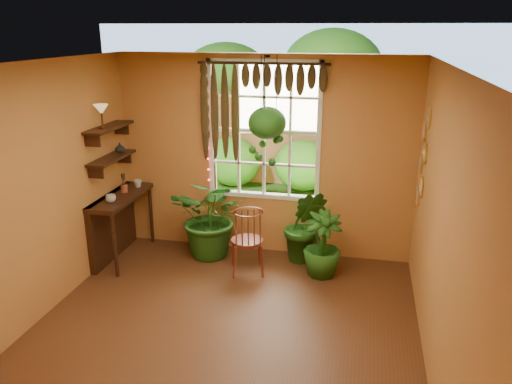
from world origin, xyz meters
TOP-DOWN VIEW (x-y plane):
  - floor at (0.00, 0.00)m, footprint 4.50×4.50m
  - ceiling at (0.00, 0.00)m, footprint 4.50×4.50m
  - wall_back at (0.00, 2.25)m, footprint 4.00×0.00m
  - wall_left at (-2.00, 0.00)m, footprint 0.00×4.50m
  - wall_right at (2.00, 0.00)m, footprint 0.00×4.50m
  - window at (0.00, 2.28)m, footprint 1.52×0.10m
  - valance_vine at (-0.08, 2.16)m, footprint 1.70×0.12m
  - string_lights at (-0.76, 2.19)m, footprint 0.03×0.03m
  - wall_plates at (1.98, 1.79)m, footprint 0.04×0.32m
  - counter_ledge at (-1.91, 1.60)m, footprint 0.40×1.20m
  - shelf_lower at (-1.88, 1.60)m, footprint 0.25×0.90m
  - shelf_upper at (-1.88, 1.60)m, footprint 0.25×0.90m
  - backyard at (0.24, 6.87)m, footprint 14.00×10.00m
  - windsor_chair at (-0.05, 1.52)m, footprint 0.51×0.53m
  - potted_plant_left at (-0.63, 1.90)m, footprint 1.16×1.04m
  - potted_plant_mid at (0.61, 2.01)m, footprint 0.57×0.46m
  - potted_plant_right at (0.88, 1.65)m, footprint 0.58×0.58m
  - hanging_basket at (0.10, 1.97)m, footprint 0.48×0.48m
  - cup_a at (-1.78, 1.31)m, footprint 0.15×0.15m
  - cup_b at (-1.72, 1.97)m, footprint 0.13×0.13m
  - brush_jar at (-1.80, 1.72)m, footprint 0.09×0.09m
  - shelf_vase at (-1.87, 1.83)m, footprint 0.16×0.16m
  - tiffany_lamp at (-1.86, 1.42)m, footprint 0.18×0.18m

SIDE VIEW (x-z plane):
  - floor at x=0.00m, z-range 0.00..0.00m
  - windsor_chair at x=-0.05m, z-range -0.23..0.86m
  - potted_plant_right at x=0.88m, z-range 0.00..0.84m
  - potted_plant_mid at x=0.61m, z-range 0.00..1.02m
  - counter_ledge at x=-1.91m, z-range 0.10..1.00m
  - potted_plant_left at x=-0.63m, z-range 0.00..1.14m
  - cup_a at x=-1.78m, z-range 0.90..1.00m
  - cup_b at x=-1.72m, z-range 0.90..1.00m
  - brush_jar at x=-1.80m, z-range 0.86..1.20m
  - backyard at x=0.24m, z-range -4.72..7.28m
  - wall_back at x=0.00m, z-range -0.65..3.35m
  - wall_left at x=-2.00m, z-range -0.90..3.60m
  - wall_right at x=2.00m, z-range -0.90..3.60m
  - shelf_lower at x=-1.88m, z-range 1.38..1.42m
  - shelf_vase at x=-1.87m, z-range 1.42..1.55m
  - wall_plates at x=1.98m, z-range 1.00..2.10m
  - window at x=0.00m, z-range 0.77..2.63m
  - string_lights at x=-0.76m, z-range 0.98..2.52m
  - shelf_upper at x=-1.88m, z-range 1.78..1.82m
  - hanging_basket at x=0.10m, z-range 1.17..2.54m
  - tiffany_lamp at x=-1.86m, z-range 1.89..2.19m
  - valance_vine at x=-0.08m, z-range 1.73..2.83m
  - ceiling at x=0.00m, z-range 2.70..2.70m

